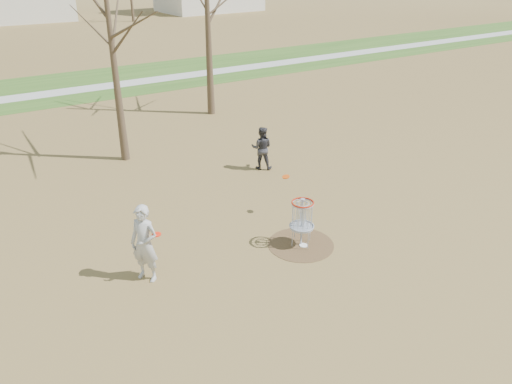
# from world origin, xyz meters

# --- Properties ---
(ground) EXTENTS (160.00, 160.00, 0.00)m
(ground) POSITION_xyz_m (0.00, 0.00, 0.00)
(ground) COLOR brown
(ground) RESTS_ON ground
(green_band) EXTENTS (160.00, 8.00, 0.01)m
(green_band) POSITION_xyz_m (0.00, 21.00, 0.01)
(green_band) COLOR #2D5119
(green_band) RESTS_ON ground
(footpath) EXTENTS (160.00, 1.50, 0.01)m
(footpath) POSITION_xyz_m (0.00, 20.00, 0.01)
(footpath) COLOR #9E9E99
(footpath) RESTS_ON green_band
(dirt_circle) EXTENTS (1.80, 1.80, 0.01)m
(dirt_circle) POSITION_xyz_m (0.00, 0.00, 0.01)
(dirt_circle) COLOR #47331E
(dirt_circle) RESTS_ON ground
(player_standing) EXTENTS (0.80, 0.86, 1.97)m
(player_standing) POSITION_xyz_m (-4.08, 0.74, 0.98)
(player_standing) COLOR #ACACAC
(player_standing) RESTS_ON ground
(player_throwing) EXTENTS (0.97, 0.94, 1.58)m
(player_throwing) POSITION_xyz_m (1.93, 4.99, 0.79)
(player_throwing) COLOR #2F2E33
(player_throwing) RESTS_ON ground
(disc_grounded) EXTENTS (0.22, 0.22, 0.02)m
(disc_grounded) POSITION_xyz_m (0.02, -0.09, 0.02)
(disc_grounded) COLOR white
(disc_grounded) RESTS_ON dirt_circle
(discs_in_play) EXTENTS (4.70, 1.34, 0.07)m
(discs_in_play) POSITION_xyz_m (-1.48, 1.15, 1.23)
(discs_in_play) COLOR #DB4A0B
(discs_in_play) RESTS_ON ground
(disc_golf_basket) EXTENTS (0.64, 0.64, 1.35)m
(disc_golf_basket) POSITION_xyz_m (0.00, 0.00, 0.91)
(disc_golf_basket) COLOR #9EA3AD
(disc_golf_basket) RESTS_ON ground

